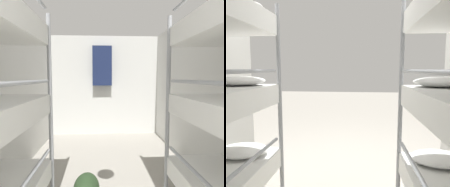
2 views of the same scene
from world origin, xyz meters
The scene contains 1 object.
ground_plane centered at (0.00, 0.00, 0.00)m, with size 20.00×20.00×0.00m, color gray.
Camera 2 is at (-0.22, 2.77, 1.34)m, focal length 35.00 mm.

